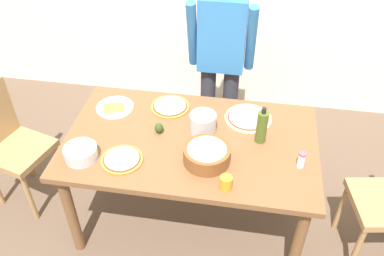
# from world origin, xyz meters

# --- Properties ---
(ground) EXTENTS (8.00, 8.00, 0.00)m
(ground) POSITION_xyz_m (0.00, 0.00, 0.00)
(ground) COLOR brown
(dining_table) EXTENTS (1.60, 0.96, 0.76)m
(dining_table) POSITION_xyz_m (0.00, 0.00, 0.67)
(dining_table) COLOR brown
(dining_table) RESTS_ON ground
(person_cook) EXTENTS (0.49, 0.25, 1.62)m
(person_cook) POSITION_xyz_m (0.10, 0.76, 0.94)
(person_cook) COLOR #2D2D38
(person_cook) RESTS_ON ground
(chair_wooden_left) EXTENTS (0.49, 0.49, 0.95)m
(chair_wooden_left) POSITION_xyz_m (-1.32, 0.01, 0.54)
(chair_wooden_left) COLOR #A37A4C
(chair_wooden_left) RESTS_ON ground
(pizza_raw_on_board) EXTENTS (0.32, 0.32, 0.02)m
(pizza_raw_on_board) POSITION_xyz_m (0.35, 0.26, 0.77)
(pizza_raw_on_board) COLOR beige
(pizza_raw_on_board) RESTS_ON dining_table
(pizza_cooked_on_tray) EXTENTS (0.27, 0.27, 0.02)m
(pizza_cooked_on_tray) POSITION_xyz_m (-0.20, 0.31, 0.77)
(pizza_cooked_on_tray) COLOR #C67A33
(pizza_cooked_on_tray) RESTS_ON dining_table
(pizza_second_cooked) EXTENTS (0.26, 0.26, 0.02)m
(pizza_second_cooked) POSITION_xyz_m (-0.37, -0.26, 0.77)
(pizza_second_cooked) COLOR #C67A33
(pizza_second_cooked) RESTS_ON dining_table
(plate_with_slice) EXTENTS (0.26, 0.26, 0.02)m
(plate_with_slice) POSITION_xyz_m (-0.58, 0.23, 0.77)
(plate_with_slice) COLOR white
(plate_with_slice) RESTS_ON dining_table
(popcorn_bowl) EXTENTS (0.28, 0.28, 0.11)m
(popcorn_bowl) POSITION_xyz_m (0.13, -0.18, 0.82)
(popcorn_bowl) COLOR brown
(popcorn_bowl) RESTS_ON dining_table
(mixing_bowl_steel) EXTENTS (0.20, 0.20, 0.08)m
(mixing_bowl_steel) POSITION_xyz_m (-0.62, -0.28, 0.80)
(mixing_bowl_steel) COLOR #B7B7BC
(mixing_bowl_steel) RESTS_ON dining_table
(olive_oil_bottle) EXTENTS (0.07, 0.07, 0.26)m
(olive_oil_bottle) POSITION_xyz_m (0.44, 0.06, 0.87)
(olive_oil_bottle) COLOR #47561E
(olive_oil_bottle) RESTS_ON dining_table
(steel_pot) EXTENTS (0.17, 0.17, 0.13)m
(steel_pot) POSITION_xyz_m (0.06, 0.10, 0.83)
(steel_pot) COLOR #B7B7BC
(steel_pot) RESTS_ON dining_table
(cup_orange) EXTENTS (0.07, 0.07, 0.08)m
(cup_orange) POSITION_xyz_m (0.26, -0.38, 0.80)
(cup_orange) COLOR orange
(cup_orange) RESTS_ON dining_table
(salt_shaker) EXTENTS (0.04, 0.04, 0.11)m
(salt_shaker) POSITION_xyz_m (0.68, -0.14, 0.81)
(salt_shaker) COLOR white
(salt_shaker) RESTS_ON dining_table
(avocado) EXTENTS (0.06, 0.06, 0.07)m
(avocado) POSITION_xyz_m (-0.21, 0.03, 0.80)
(avocado) COLOR #2D4219
(avocado) RESTS_ON dining_table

